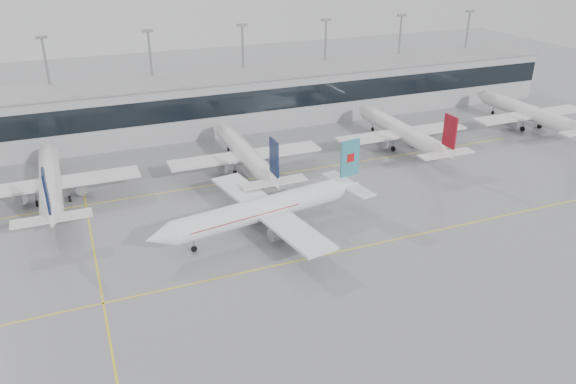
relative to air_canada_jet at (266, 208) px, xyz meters
name	(u,v)px	position (x,y,z in m)	size (l,w,h in m)	color
ground	(319,256)	(4.39, -10.09, -3.80)	(320.00, 320.00, 0.00)	gray
taxi_line_main	(319,256)	(4.39, -10.09, -3.79)	(120.00, 0.25, 0.01)	yellow
taxi_line_north	(252,179)	(4.39, 19.91, -3.79)	(120.00, 0.25, 0.01)	yellow
taxi_line_cross	(93,247)	(-25.61, 4.91, -3.79)	(0.25, 60.00, 0.01)	yellow
terminal	(207,104)	(4.39, 51.91, 2.20)	(180.00, 15.00, 12.00)	#A7A7AB
terminal_glass	(216,106)	(4.39, 44.36, 3.70)	(180.00, 0.20, 5.00)	black
terminal_roof	(206,77)	(4.39, 51.91, 8.40)	(182.00, 16.00, 0.40)	gray
light_masts	(199,67)	(4.39, 57.91, 9.55)	(156.40, 1.00, 22.60)	gray
air_canada_jet	(266,208)	(0.00, 0.00, 0.00)	(37.54, 30.60, 11.93)	white
parked_jet_b	(50,182)	(-30.61, 23.60, -0.09)	(29.64, 36.96, 11.72)	white
parked_jet_c	(246,154)	(4.39, 23.60, -0.09)	(29.64, 36.96, 11.72)	white
parked_jet_d	(402,131)	(39.39, 23.60, -0.09)	(29.64, 36.96, 11.72)	white
parked_jet_e	(530,113)	(74.39, 23.60, -0.09)	(29.64, 36.96, 11.72)	white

